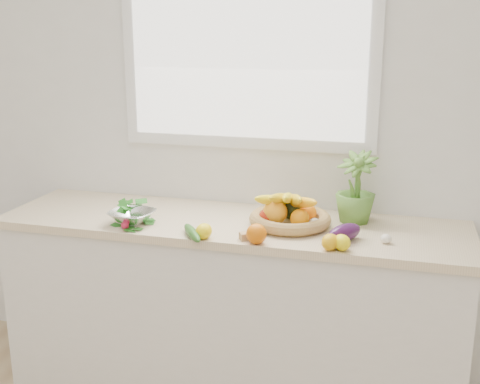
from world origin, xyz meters
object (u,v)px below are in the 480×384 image
(apple, at_px, (268,218))
(eggplant, at_px, (344,233))
(fruit_basket, at_px, (289,214))
(colander_with_spinach, at_px, (132,213))
(potted_herb, at_px, (356,187))
(cucumber, at_px, (192,233))

(apple, height_order, eggplant, apple)
(fruit_basket, height_order, colander_with_spinach, fruit_basket)
(eggplant, xyz_separation_m, potted_herb, (0.02, 0.29, 0.13))
(apple, bearing_deg, eggplant, -17.59)
(potted_herb, distance_m, colander_with_spinach, 1.06)
(potted_herb, height_order, fruit_basket, potted_herb)
(colander_with_spinach, bearing_deg, apple, 12.27)
(apple, distance_m, eggplant, 0.38)
(potted_herb, distance_m, fruit_basket, 0.34)
(cucumber, height_order, fruit_basket, fruit_basket)
(eggplant, bearing_deg, fruit_basket, 150.21)
(apple, xyz_separation_m, cucumber, (-0.29, -0.24, -0.02))
(apple, relative_size, fruit_basket, 0.21)
(apple, xyz_separation_m, potted_herb, (0.38, 0.18, 0.13))
(fruit_basket, bearing_deg, colander_with_spinach, -166.28)
(eggplant, height_order, fruit_basket, fruit_basket)
(eggplant, bearing_deg, colander_with_spinach, -178.83)
(apple, height_order, fruit_basket, fruit_basket)
(colander_with_spinach, bearing_deg, cucumber, -17.15)
(cucumber, relative_size, colander_with_spinach, 1.00)
(apple, distance_m, colander_with_spinach, 0.64)
(eggplant, bearing_deg, potted_herb, 86.48)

